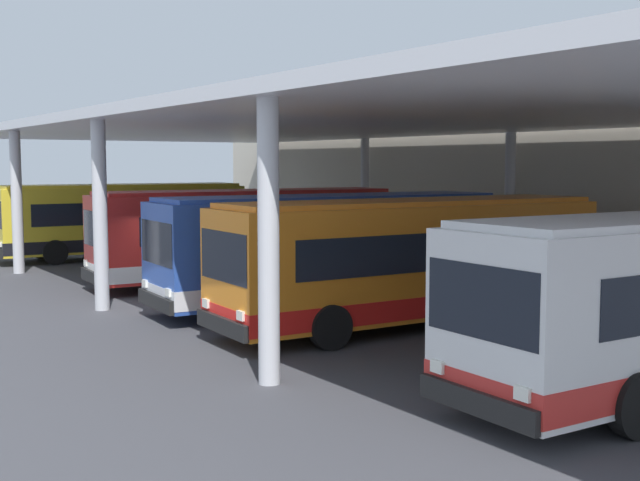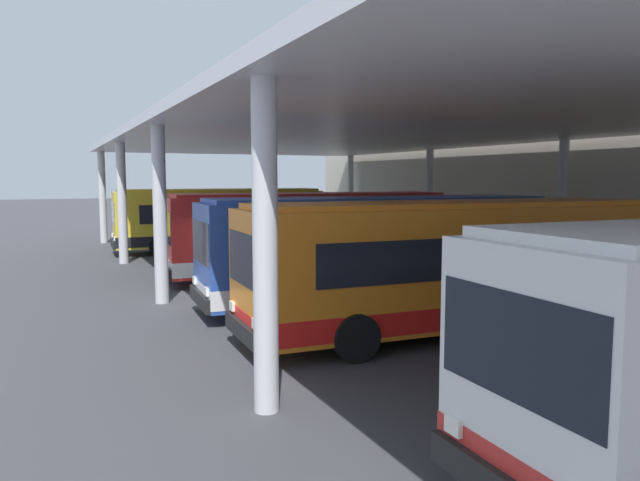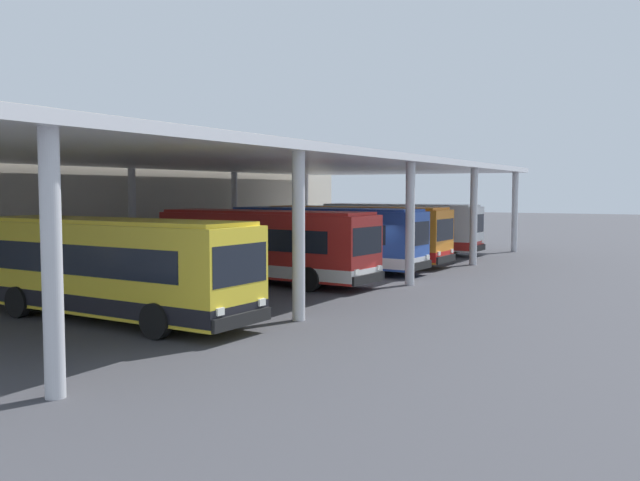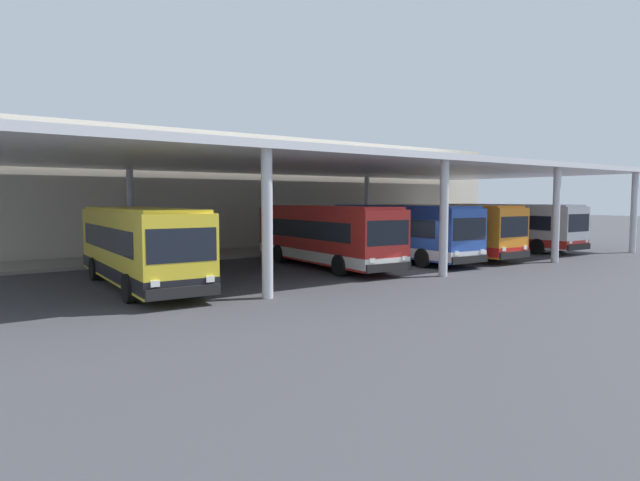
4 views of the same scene
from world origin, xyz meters
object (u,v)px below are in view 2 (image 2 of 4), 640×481
bus_nearest_bay (220,218)px  bus_far_bay (455,265)px  bus_middle_bay (379,249)px  bus_second_bay (310,234)px

bus_nearest_bay → bus_far_bay: bearing=2.0°
bus_middle_bay → bus_nearest_bay: bearing=-177.6°
bus_far_bay → bus_second_bay: bearing=179.3°
bus_second_bay → bus_far_bay: same height
bus_middle_bay → bus_far_bay: size_ratio=1.00×
bus_middle_bay → bus_far_bay: same height
bus_nearest_bay → bus_middle_bay: (15.03, 0.64, 0.00)m
bus_nearest_bay → bus_far_bay: 18.64m
bus_second_bay → bus_middle_bay: 5.26m
bus_nearest_bay → bus_middle_bay: bearing=2.4°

